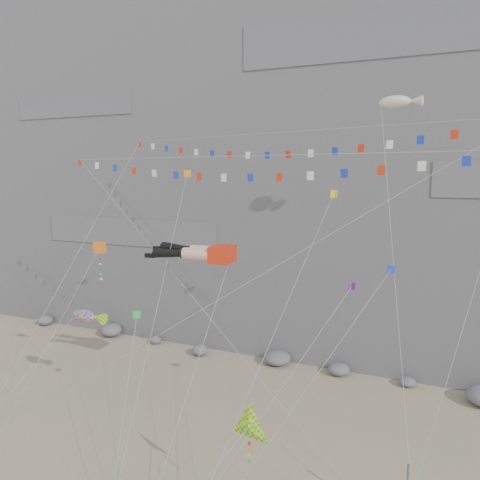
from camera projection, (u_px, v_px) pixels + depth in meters
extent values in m
plane|color=gray|center=(192.00, 463.00, 30.16)|extent=(120.00, 120.00, 0.00)
cube|color=slate|center=(320.00, 118.00, 55.64)|extent=(80.00, 28.00, 50.00)
cube|color=red|center=(222.00, 254.00, 32.32)|extent=(1.53, 2.04, 1.16)
cylinder|color=#DB9B89|center=(197.00, 254.00, 32.37)|extent=(2.00, 0.96, 0.86)
sphere|color=black|center=(184.00, 253.00, 32.70)|extent=(0.78, 0.78, 0.78)
cone|color=black|center=(169.00, 253.00, 33.11)|extent=(2.38, 0.84, 0.80)
cube|color=black|center=(150.00, 256.00, 33.69)|extent=(0.78, 0.38, 0.29)
cylinder|color=#DB9B89|center=(204.00, 251.00, 33.44)|extent=(2.00, 0.96, 0.86)
sphere|color=black|center=(191.00, 251.00, 33.78)|extent=(0.78, 0.78, 0.78)
cone|color=black|center=(177.00, 248.00, 34.16)|extent=(2.39, 0.84, 0.86)
cube|color=black|center=(158.00, 248.00, 34.71)|extent=(0.78, 0.38, 0.29)
cylinder|color=gray|center=(185.00, 382.00, 27.07)|extent=(0.03, 0.03, 18.36)
cylinder|color=gray|center=(132.00, 281.00, 33.72)|extent=(0.03, 0.03, 30.98)
cylinder|color=gray|center=(304.00, 320.00, 27.83)|extent=(0.03, 0.03, 24.34)
cylinder|color=gray|center=(49.00, 342.00, 33.44)|extent=(0.03, 0.03, 15.19)
cylinder|color=gray|center=(27.00, 379.00, 33.41)|extent=(0.03, 0.03, 11.56)
cylinder|color=gray|center=(403.00, 284.00, 28.56)|extent=(0.03, 0.03, 27.12)
cylinder|color=gray|center=(156.00, 312.00, 31.45)|extent=(0.03, 0.03, 23.06)
cylinder|color=gray|center=(273.00, 400.00, 26.32)|extent=(0.03, 0.03, 16.49)
cylinder|color=gray|center=(123.00, 414.00, 27.19)|extent=(0.03, 0.03, 12.75)
cylinder|color=gray|center=(271.00, 342.00, 27.95)|extent=(0.03, 0.03, 24.52)
cylinder|color=gray|center=(303.00, 395.00, 25.39)|extent=(0.03, 0.03, 17.21)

